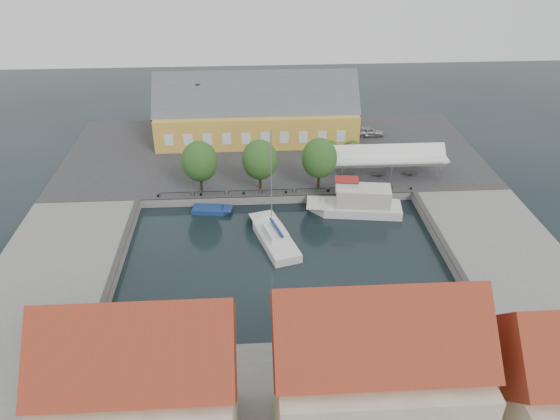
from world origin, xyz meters
name	(u,v)px	position (x,y,z in m)	size (l,w,h in m)	color
ground	(284,252)	(0.00, 0.00, 0.00)	(140.00, 140.00, 0.00)	black
north_quay	(273,154)	(0.00, 23.00, 0.50)	(56.00, 26.00, 1.00)	#2D2D30
west_quay	(58,267)	(-22.00, -2.00, 0.50)	(12.00, 24.00, 1.00)	slate
east_quay	(502,252)	(22.00, -2.00, 0.50)	(12.00, 24.00, 1.00)	slate
south_bank	(304,420)	(0.00, -21.00, 0.50)	(56.00, 14.00, 1.00)	slate
quay_edge_fittings	(281,219)	(0.02, 4.75, 1.06)	(56.00, 24.72, 0.40)	#383533
warehouse	(252,114)	(-2.60, 28.36, 4.43)	(28.56, 14.00, 9.55)	gold
tent_canopy	(389,157)	(14.00, 14.50, 3.68)	(14.00, 4.00, 2.83)	silver
quay_trees	(260,160)	(-2.00, 12.00, 4.88)	(18.20, 4.20, 6.30)	black
car_silver	(369,131)	(14.35, 27.52, 1.73)	(1.72, 4.27, 1.45)	#96989D
car_red	(201,168)	(-9.31, 16.87, 1.67)	(1.42, 4.06, 1.34)	#5B1418
center_sailboat	(275,239)	(-0.81, 1.88, 0.36)	(5.26, 9.77, 12.96)	silver
trawler	(358,205)	(9.03, 7.52, 1.02)	(11.21, 4.71, 5.00)	silver
launch_sw	(132,333)	(-13.48, -11.12, 0.09)	(5.22, 4.64, 0.98)	silver
launch_nw	(211,211)	(-7.78, 8.68, 0.09)	(4.81, 2.47, 0.88)	navy
townhouses	(341,390)	(1.93, -23.24, 5.82)	(36.30, 8.50, 12.00)	beige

